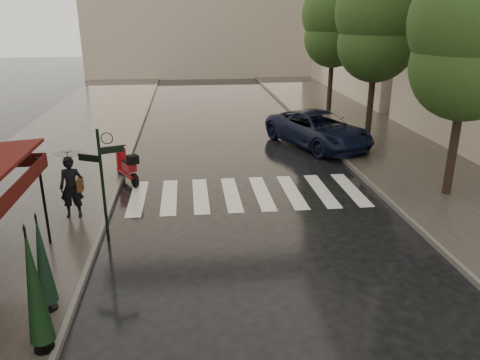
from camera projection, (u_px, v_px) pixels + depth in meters
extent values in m
plane|color=black|center=(145.00, 301.00, 10.05)|extent=(120.00, 120.00, 0.00)
cube|color=#38332D|center=(63.00, 150.00, 20.78)|extent=(6.00, 60.00, 0.12)
cube|color=#38332D|center=(382.00, 141.00, 22.33)|extent=(5.50, 60.00, 0.12)
cube|color=#595651|center=(133.00, 148.00, 21.09)|extent=(0.12, 60.00, 0.16)
cube|color=#595651|center=(325.00, 142.00, 22.03)|extent=(0.12, 60.00, 0.16)
cube|color=silver|center=(138.00, 198.00, 15.58)|extent=(0.50, 3.20, 0.01)
cube|color=silver|center=(169.00, 197.00, 15.69)|extent=(0.50, 3.20, 0.01)
cube|color=silver|center=(201.00, 195.00, 15.81)|extent=(0.50, 3.20, 0.01)
cube|color=silver|center=(231.00, 194.00, 15.92)|extent=(0.50, 3.20, 0.01)
cube|color=silver|center=(262.00, 193.00, 16.03)|extent=(0.50, 3.20, 0.01)
cube|color=silver|center=(292.00, 192.00, 16.14)|extent=(0.50, 3.20, 0.01)
cube|color=silver|center=(322.00, 190.00, 16.25)|extent=(0.50, 3.20, 0.01)
cube|color=silver|center=(351.00, 189.00, 16.36)|extent=(0.50, 3.20, 0.01)
cylinder|color=black|center=(44.00, 202.00, 11.90)|extent=(0.07, 0.07, 2.35)
cylinder|color=black|center=(103.00, 187.00, 12.20)|extent=(0.08, 0.08, 3.10)
cube|color=black|center=(111.00, 150.00, 11.90)|extent=(0.62, 0.26, 0.18)
cube|color=black|center=(89.00, 158.00, 11.90)|extent=(0.56, 0.29, 0.18)
cylinder|color=black|center=(456.00, 131.00, 14.97)|extent=(0.28, 0.28, 4.26)
sphere|color=#203C15|center=(466.00, 66.00, 14.28)|extent=(3.40, 3.40, 3.40)
sphere|color=#203C15|center=(474.00, 21.00, 13.84)|extent=(3.80, 3.80, 3.80)
cylinder|color=black|center=(371.00, 93.00, 21.47)|extent=(0.28, 0.28, 4.48)
sphere|color=#203C15|center=(376.00, 44.00, 20.74)|extent=(3.40, 3.40, 3.40)
sphere|color=#203C15|center=(379.00, 11.00, 20.28)|extent=(3.80, 3.80, 3.80)
cylinder|color=black|center=(331.00, 75.00, 28.05)|extent=(0.28, 0.28, 4.37)
sphere|color=#203C15|center=(333.00, 38.00, 27.34)|extent=(3.40, 3.40, 3.40)
sphere|color=#203C15|center=(335.00, 14.00, 26.89)|extent=(3.80, 3.80, 3.80)
imported|color=black|center=(72.00, 187.00, 13.60)|extent=(0.68, 0.45, 1.84)
imported|color=black|center=(67.00, 150.00, 13.22)|extent=(1.11, 1.13, 1.00)
cube|color=#4E3014|center=(80.00, 184.00, 13.61)|extent=(0.15, 0.35, 0.39)
cylinder|color=black|center=(135.00, 180.00, 16.47)|extent=(0.34, 0.51, 0.52)
cylinder|color=black|center=(121.00, 170.00, 17.52)|extent=(0.34, 0.51, 0.52)
cube|color=maroon|center=(127.00, 173.00, 16.99)|extent=(0.92, 1.37, 0.11)
cube|color=maroon|center=(129.00, 166.00, 16.67)|extent=(0.56, 0.67, 0.30)
cube|color=maroon|center=(121.00, 159.00, 17.22)|extent=(0.36, 0.28, 0.81)
cylinder|color=black|center=(119.00, 146.00, 17.15)|extent=(0.45, 0.27, 0.04)
cube|color=black|center=(133.00, 159.00, 16.24)|extent=(0.45, 0.45, 0.30)
imported|color=black|center=(318.00, 129.00, 21.42)|extent=(4.58, 6.23, 1.57)
cylinder|color=black|center=(45.00, 348.00, 8.43)|extent=(0.36, 0.36, 0.05)
cylinder|color=black|center=(35.00, 291.00, 8.02)|extent=(0.04, 0.04, 2.33)
cone|color=black|center=(34.00, 285.00, 7.98)|extent=(0.44, 0.44, 2.22)
cylinder|color=black|center=(50.00, 308.00, 9.58)|extent=(0.32, 0.32, 0.05)
cylinder|color=black|center=(43.00, 264.00, 9.23)|extent=(0.04, 0.04, 2.00)
cone|color=black|center=(42.00, 259.00, 9.19)|extent=(0.39, 0.39, 1.90)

